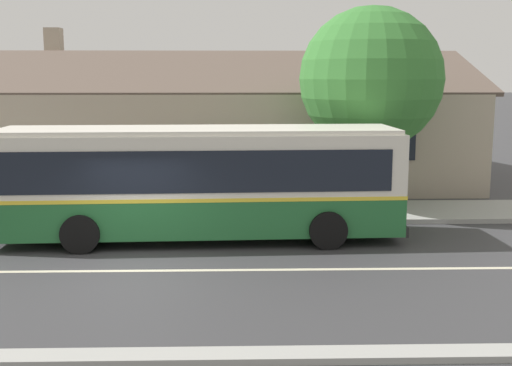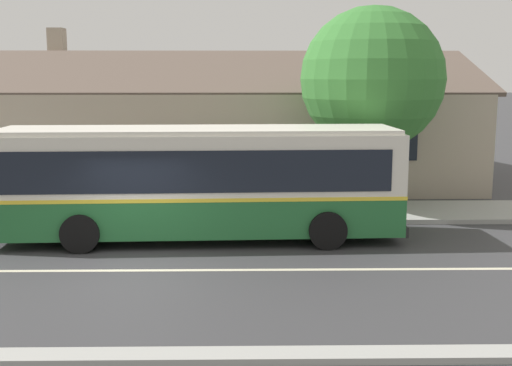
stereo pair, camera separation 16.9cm
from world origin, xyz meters
The scene contains 9 objects.
ground_plane centered at (0.00, 0.00, 0.00)m, with size 300.00×300.00×0.00m, color #38383A.
sidewalk_far centered at (0.00, 6.00, 0.07)m, with size 60.00×3.00×0.15m, color #9E9E99.
curb_near centered at (0.00, -4.75, 0.06)m, with size 60.00×0.50×0.12m, color #9E9E99.
lane_divider_stripe centered at (0.00, 0.00, 0.00)m, with size 60.00×0.16×0.01m, color beige.
community_building centered at (0.43, 14.01, 2.01)m, with size 23.11×11.06×6.54m.
transit_bus centered at (1.42, 2.90, 1.66)m, with size 11.02×3.06×3.07m.
bench_by_building centered at (-3.76, 5.45, 0.57)m, with size 1.79×0.51×0.94m.
bench_down_street centered at (0.16, 5.75, 0.57)m, with size 1.65×0.51×0.94m.
street_tree_primary centered at (6.80, 6.66, 4.34)m, with size 4.68×4.68×6.69m.
Camera 1 is at (2.52, -14.35, 4.48)m, focal length 45.00 mm.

